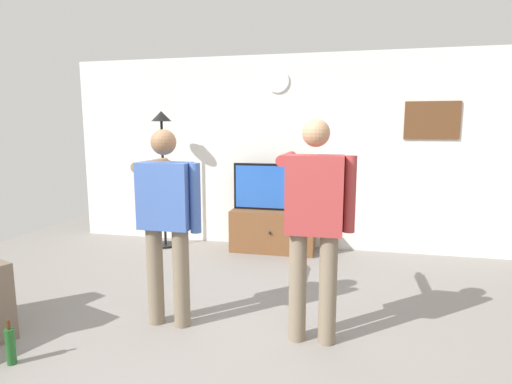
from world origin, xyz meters
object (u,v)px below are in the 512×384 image
at_px(television, 274,187).
at_px(framed_picture, 432,120).
at_px(floor_lamp, 162,151).
at_px(beverage_bottle, 11,346).
at_px(tv_stand, 273,231).
at_px(person_standing_nearer_lamp, 167,216).
at_px(wall_clock, 277,81).
at_px(person_standing_nearer_couch, 314,218).

bearing_deg(television, framed_picture, 6.99).
bearing_deg(floor_lamp, television, 5.42).
bearing_deg(beverage_bottle, television, 67.18).
distance_m(tv_stand, television, 0.61).
distance_m(framed_picture, person_standing_nearer_lamp, 3.71).
relative_size(floor_lamp, person_standing_nearer_lamp, 1.14).
bearing_deg(framed_picture, person_standing_nearer_lamp, -134.05).
bearing_deg(person_standing_nearer_lamp, floor_lamp, 116.03).
height_order(television, framed_picture, framed_picture).
height_order(framed_picture, beverage_bottle, framed_picture).
bearing_deg(television, beverage_bottle, -112.82).
height_order(wall_clock, person_standing_nearer_lamp, wall_clock).
xyz_separation_m(tv_stand, floor_lamp, (-1.56, -0.10, 1.09)).
height_order(tv_stand, person_standing_nearer_lamp, person_standing_nearer_lamp).
bearing_deg(wall_clock, framed_picture, 0.14).
bearing_deg(framed_picture, person_standing_nearer_couch, -115.99).
bearing_deg(wall_clock, floor_lamp, -165.93).
distance_m(tv_stand, person_standing_nearer_couch, 2.54).
distance_m(wall_clock, person_standing_nearer_lamp, 2.98).
relative_size(wall_clock, framed_picture, 0.47).
height_order(person_standing_nearer_lamp, beverage_bottle, person_standing_nearer_lamp).
xyz_separation_m(tv_stand, beverage_bottle, (-1.35, -3.15, -0.15)).
relative_size(television, floor_lamp, 0.58).
relative_size(framed_picture, beverage_bottle, 2.01).
xyz_separation_m(framed_picture, beverage_bottle, (-3.37, -3.45, -1.66)).
xyz_separation_m(framed_picture, person_standing_nearer_lamp, (-2.52, -2.60, -0.83)).
bearing_deg(framed_picture, television, -173.01).
xyz_separation_m(person_standing_nearer_lamp, beverage_bottle, (-0.86, -0.85, -0.82)).
distance_m(tv_stand, floor_lamp, 1.91).
bearing_deg(person_standing_nearer_couch, framed_picture, 64.01).
bearing_deg(floor_lamp, beverage_bottle, -85.88).
height_order(tv_stand, person_standing_nearer_couch, person_standing_nearer_couch).
distance_m(wall_clock, beverage_bottle, 4.30).
distance_m(framed_picture, person_standing_nearer_couch, 3.01).
bearing_deg(beverage_bottle, person_standing_nearer_couch, 21.59).
bearing_deg(television, tv_stand, -90.00).
relative_size(tv_stand, floor_lamp, 0.60).
relative_size(person_standing_nearer_lamp, beverage_bottle, 4.99).
xyz_separation_m(wall_clock, beverage_bottle, (-1.35, -3.44, -2.20)).
bearing_deg(tv_stand, floor_lamp, -176.27).
relative_size(tv_stand, television, 1.03).
distance_m(television, wall_clock, 1.46).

